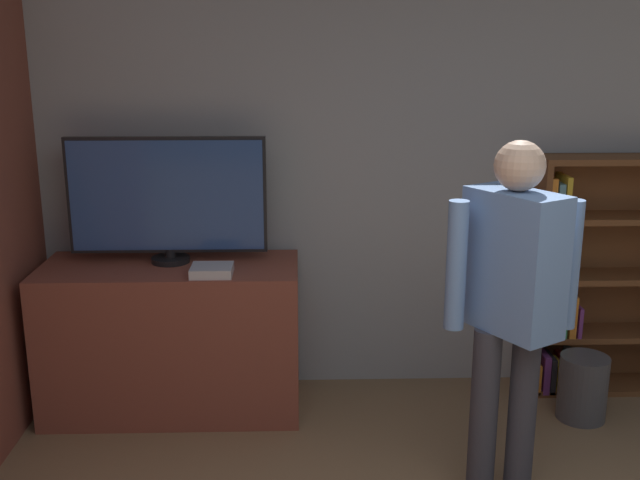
{
  "coord_description": "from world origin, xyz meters",
  "views": [
    {
      "loc": [
        -0.62,
        -1.57,
        2.09
      ],
      "look_at": [
        -0.51,
        1.97,
        1.16
      ],
      "focal_mm": 42.0,
      "sensor_mm": 36.0,
      "label": 1
    }
  ],
  "objects_px": {
    "television": "(167,198)",
    "game_console": "(212,270)",
    "person": "(511,294)",
    "bookshelf": "(594,284)",
    "waste_bin": "(583,388)"
  },
  "relations": [
    {
      "from": "television",
      "to": "game_console",
      "type": "bearing_deg",
      "value": -43.63
    },
    {
      "from": "television",
      "to": "person",
      "type": "xyz_separation_m",
      "value": [
        1.68,
        -1.01,
        -0.24
      ]
    },
    {
      "from": "television",
      "to": "bookshelf",
      "type": "distance_m",
      "value": 2.59
    },
    {
      "from": "waste_bin",
      "to": "television",
      "type": "bearing_deg",
      "value": 173.48
    },
    {
      "from": "television",
      "to": "game_console",
      "type": "height_order",
      "value": "television"
    },
    {
      "from": "game_console",
      "to": "bookshelf",
      "type": "height_order",
      "value": "bookshelf"
    },
    {
      "from": "television",
      "to": "person",
      "type": "height_order",
      "value": "person"
    },
    {
      "from": "television",
      "to": "bookshelf",
      "type": "height_order",
      "value": "television"
    },
    {
      "from": "bookshelf",
      "to": "television",
      "type": "bearing_deg",
      "value": -177.05
    },
    {
      "from": "bookshelf",
      "to": "waste_bin",
      "type": "xyz_separation_m",
      "value": [
        -0.17,
        -0.4,
        -0.49
      ]
    },
    {
      "from": "person",
      "to": "bookshelf",
      "type": "bearing_deg",
      "value": 112.37
    },
    {
      "from": "television",
      "to": "game_console",
      "type": "xyz_separation_m",
      "value": [
        0.26,
        -0.25,
        -0.35
      ]
    },
    {
      "from": "person",
      "to": "television",
      "type": "bearing_deg",
      "value": -152.07
    },
    {
      "from": "television",
      "to": "waste_bin",
      "type": "xyz_separation_m",
      "value": [
        2.36,
        -0.27,
        -1.06
      ]
    },
    {
      "from": "game_console",
      "to": "television",
      "type": "bearing_deg",
      "value": 136.37
    }
  ]
}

